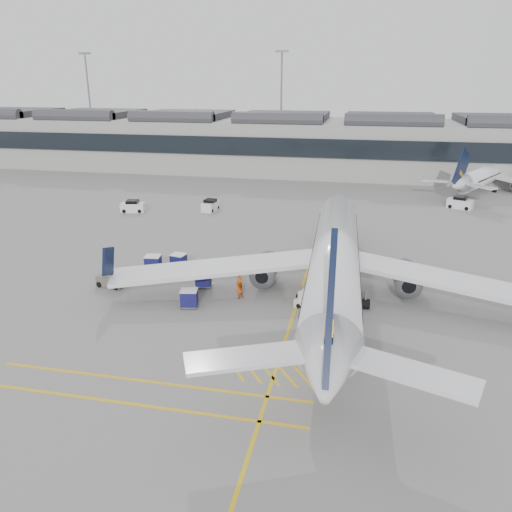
% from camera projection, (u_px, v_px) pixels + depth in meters
% --- Properties ---
extents(ground, '(220.00, 220.00, 0.00)m').
position_uv_depth(ground, '(175.00, 314.00, 42.96)').
color(ground, gray).
rests_on(ground, ground).
extents(terminal, '(200.00, 20.45, 12.40)m').
position_uv_depth(terminal, '(293.00, 143.00, 107.20)').
color(terminal, '#9E9E99').
rests_on(terminal, ground).
extents(light_masts, '(113.00, 0.60, 25.45)m').
position_uv_depth(light_masts, '(295.00, 100.00, 117.71)').
color(light_masts, slate).
rests_on(light_masts, ground).
extents(apron_markings, '(0.25, 60.00, 0.01)m').
position_uv_depth(apron_markings, '(304.00, 280.00, 50.22)').
color(apron_markings, gold).
rests_on(apron_markings, ground).
extents(airliner_main, '(41.30, 45.18, 12.00)m').
position_uv_depth(airliner_main, '(335.00, 261.00, 45.20)').
color(airliner_main, white).
rests_on(airliner_main, ground).
extents(airliner_far, '(27.67, 30.52, 9.02)m').
position_uv_depth(airliner_far, '(487.00, 175.00, 90.77)').
color(airliner_far, white).
rests_on(airliner_far, ground).
extents(belt_loader, '(4.85, 3.18, 1.94)m').
position_uv_depth(belt_loader, '(316.00, 303.00, 43.67)').
color(belt_loader, silver).
rests_on(belt_loader, ground).
extents(baggage_cart_a, '(1.71, 1.47, 1.64)m').
position_uv_depth(baggage_cart_a, '(203.00, 278.00, 48.34)').
color(baggage_cart_a, gray).
rests_on(baggage_cart_a, ground).
extents(baggage_cart_b, '(1.77, 1.55, 1.65)m').
position_uv_depth(baggage_cart_b, '(189.00, 298.00, 44.03)').
color(baggage_cart_b, gray).
rests_on(baggage_cart_b, ground).
extents(baggage_cart_c, '(1.79, 1.57, 1.66)m').
position_uv_depth(baggage_cart_c, '(179.00, 261.00, 52.94)').
color(baggage_cart_c, gray).
rests_on(baggage_cart_c, ground).
extents(baggage_cart_d, '(1.85, 1.59, 1.78)m').
position_uv_depth(baggage_cart_d, '(153.00, 263.00, 52.12)').
color(baggage_cart_d, gray).
rests_on(baggage_cart_d, ground).
extents(ramp_agent_a, '(0.70, 0.56, 1.67)m').
position_uv_depth(ramp_agent_a, '(240.00, 282.00, 47.55)').
color(ramp_agent_a, '#FF660D').
rests_on(ramp_agent_a, ground).
extents(ramp_agent_b, '(0.96, 0.92, 1.55)m').
position_uv_depth(ramp_agent_b, '(239.00, 290.00, 45.87)').
color(ramp_agent_b, '#DC4D0B').
rests_on(ramp_agent_b, ground).
extents(pushback_tug, '(2.85, 1.99, 1.48)m').
position_uv_depth(pushback_tug, '(112.00, 280.00, 48.59)').
color(pushback_tug, '#5C5D4F').
rests_on(pushback_tug, ground).
extents(safety_cone_nose, '(0.41, 0.41, 0.57)m').
position_uv_depth(safety_cone_nose, '(345.00, 238.00, 62.58)').
color(safety_cone_nose, '#F24C0A').
rests_on(safety_cone_nose, ground).
extents(safety_cone_engine, '(0.37, 0.37, 0.52)m').
position_uv_depth(safety_cone_engine, '(359.00, 312.00, 42.77)').
color(safety_cone_engine, '#F24C0A').
rests_on(safety_cone_engine, ground).
extents(service_van_left, '(3.80, 2.42, 1.81)m').
position_uv_depth(service_van_left, '(133.00, 207.00, 75.85)').
color(service_van_left, silver).
rests_on(service_van_left, ground).
extents(service_van_mid, '(2.10, 3.59, 1.75)m').
position_uv_depth(service_van_mid, '(210.00, 206.00, 76.62)').
color(service_van_mid, silver).
rests_on(service_van_mid, ground).
extents(service_van_right, '(4.14, 3.17, 1.91)m').
position_uv_depth(service_van_right, '(460.00, 203.00, 77.85)').
color(service_van_right, silver).
rests_on(service_van_right, ground).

